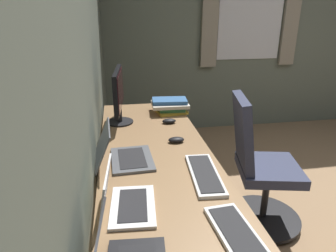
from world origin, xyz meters
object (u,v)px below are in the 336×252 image
at_px(laptop_left, 120,153).
at_px(mouse_spare, 176,140).
at_px(drawer_pedestal, 152,202).
at_px(book_stack_near, 170,105).
at_px(laptop_leftmost, 122,199).
at_px(monitor_primary, 119,93).
at_px(mouse_main, 169,121).
at_px(keyboard_spare, 241,240).
at_px(keyboard_main, 205,174).
at_px(office_chair, 258,169).

xyz_separation_m(laptop_left, mouse_spare, (0.21, -0.36, -0.03)).
xyz_separation_m(drawer_pedestal, book_stack_near, (0.71, -0.25, 0.44)).
bearing_deg(laptop_left, laptop_leftmost, 179.61).
relative_size(monitor_primary, mouse_main, 4.77).
xyz_separation_m(mouse_main, mouse_spare, (-0.35, 0.01, 0.00)).
height_order(drawer_pedestal, book_stack_near, book_stack_near).
distance_m(drawer_pedestal, laptop_left, 0.49).
distance_m(laptop_leftmost, keyboard_spare, 0.51).
bearing_deg(keyboard_spare, keyboard_main, -0.13).
bearing_deg(monitor_primary, office_chair, -112.65).
bearing_deg(monitor_primary, mouse_spare, -140.78).
relative_size(monitor_primary, mouse_spare, 4.77).
bearing_deg(laptop_left, keyboard_spare, -149.59).
bearing_deg(keyboard_main, mouse_spare, 8.13).
distance_m(laptop_left, book_stack_near, 0.93).
relative_size(mouse_spare, office_chair, 0.11).
bearing_deg(mouse_main, keyboard_spare, -177.86).
distance_m(monitor_primary, laptop_leftmost, 1.09).
relative_size(drawer_pedestal, laptop_left, 2.10).
distance_m(mouse_main, book_stack_near, 0.27).
bearing_deg(drawer_pedestal, laptop_left, 122.67).
distance_m(drawer_pedestal, keyboard_spare, 0.96).
bearing_deg(keyboard_spare, drawer_pedestal, 15.84).
bearing_deg(book_stack_near, mouse_spare, 173.49).
distance_m(monitor_primary, keyboard_main, 0.99).
bearing_deg(laptop_leftmost, office_chair, -55.43).
xyz_separation_m(monitor_primary, book_stack_near, (0.19, -0.42, -0.18)).
relative_size(monitor_primary, laptop_leftmost, 1.58).
relative_size(drawer_pedestal, keyboard_spare, 1.62).
relative_size(drawer_pedestal, monitor_primary, 1.40).
xyz_separation_m(laptop_leftmost, mouse_spare, (0.65, -0.36, -0.03)).
distance_m(laptop_left, office_chair, 1.05).
xyz_separation_m(monitor_primary, mouse_main, (-0.07, -0.36, -0.22)).
bearing_deg(laptop_leftmost, drawer_pedestal, -18.64).
bearing_deg(mouse_spare, book_stack_near, -6.51).
xyz_separation_m(laptop_leftmost, book_stack_near, (1.27, -0.43, 0.01)).
bearing_deg(mouse_spare, office_chair, -87.55).
height_order(drawer_pedestal, mouse_spare, mouse_spare).
xyz_separation_m(keyboard_main, book_stack_near, (1.06, -0.01, 0.05)).
distance_m(drawer_pedestal, mouse_spare, 0.45).
height_order(laptop_leftmost, keyboard_main, laptop_leftmost).
distance_m(laptop_left, keyboard_main, 0.49).
distance_m(keyboard_spare, mouse_main, 1.28).
height_order(drawer_pedestal, laptop_left, laptop_left).
distance_m(laptop_leftmost, keyboard_main, 0.48).
bearing_deg(book_stack_near, keyboard_spare, 179.68).
relative_size(keyboard_spare, mouse_spare, 4.13).
distance_m(drawer_pedestal, book_stack_near, 0.87).
relative_size(mouse_spare, book_stack_near, 0.34).
height_order(mouse_main, office_chair, office_chair).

